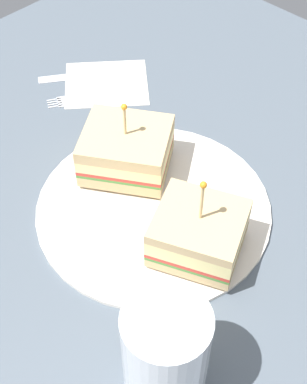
{
  "coord_description": "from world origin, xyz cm",
  "views": [
    {
      "loc": [
        -28.49,
        29.3,
        49.24
      ],
      "look_at": [
        0.0,
        0.0,
        2.95
      ],
      "focal_mm": 52.2,
      "sensor_mm": 36.0,
      "label": 1
    }
  ],
  "objects_px": {
    "sandwich_half_front": "(126,150)",
    "knife": "(80,75)",
    "plate": "(153,206)",
    "sandwich_half_back": "(199,233)",
    "drink_glass": "(165,355)",
    "fork": "(81,98)",
    "napkin": "(106,83)"
  },
  "relations": [
    {
      "from": "sandwich_half_back",
      "to": "sandwich_half_front",
      "type": "bearing_deg",
      "value": -12.82
    },
    {
      "from": "sandwich_half_front",
      "to": "knife",
      "type": "relative_size",
      "value": 1.11
    },
    {
      "from": "plate",
      "to": "knife",
      "type": "bearing_deg",
      "value": -22.67
    },
    {
      "from": "knife",
      "to": "napkin",
      "type": "bearing_deg",
      "value": -159.66
    },
    {
      "from": "drink_glass",
      "to": "napkin",
      "type": "distance_m",
      "value": 0.44
    },
    {
      "from": "napkin",
      "to": "knife",
      "type": "xyz_separation_m",
      "value": [
        0.04,
        0.02,
        0.0
      ]
    },
    {
      "from": "fork",
      "to": "napkin",
      "type": "bearing_deg",
      "value": -89.62
    },
    {
      "from": "drink_glass",
      "to": "knife",
      "type": "distance_m",
      "value": 0.47
    },
    {
      "from": "sandwich_half_back",
      "to": "napkin",
      "type": "height_order",
      "value": "sandwich_half_back"
    },
    {
      "from": "sandwich_half_front",
      "to": "knife",
      "type": "height_order",
      "value": "sandwich_half_front"
    },
    {
      "from": "napkin",
      "to": "sandwich_half_front",
      "type": "bearing_deg",
      "value": 145.71
    },
    {
      "from": "plate",
      "to": "fork",
      "type": "height_order",
      "value": "plate"
    },
    {
      "from": "sandwich_half_front",
      "to": "drink_glass",
      "type": "relative_size",
      "value": 1.18
    },
    {
      "from": "plate",
      "to": "drink_glass",
      "type": "xyz_separation_m",
      "value": [
        -0.15,
        0.14,
        0.05
      ]
    },
    {
      "from": "knife",
      "to": "sandwich_half_front",
      "type": "bearing_deg",
      "value": 155.68
    },
    {
      "from": "plate",
      "to": "drink_glass",
      "type": "height_order",
      "value": "drink_glass"
    },
    {
      "from": "sandwich_half_front",
      "to": "sandwich_half_back",
      "type": "bearing_deg",
      "value": 167.18
    },
    {
      "from": "sandwich_half_back",
      "to": "fork",
      "type": "bearing_deg",
      "value": -16.26
    },
    {
      "from": "plate",
      "to": "drink_glass",
      "type": "distance_m",
      "value": 0.21
    },
    {
      "from": "plate",
      "to": "drink_glass",
      "type": "relative_size",
      "value": 2.43
    },
    {
      "from": "fork",
      "to": "plate",
      "type": "bearing_deg",
      "value": 161.07
    },
    {
      "from": "drink_glass",
      "to": "fork",
      "type": "xyz_separation_m",
      "value": [
        0.36,
        -0.21,
        -0.05
      ]
    },
    {
      "from": "plate",
      "to": "fork",
      "type": "xyz_separation_m",
      "value": [
        0.21,
        -0.07,
        -0.0
      ]
    },
    {
      "from": "fork",
      "to": "sandwich_half_back",
      "type": "bearing_deg",
      "value": 163.74
    },
    {
      "from": "sandwich_half_back",
      "to": "knife",
      "type": "relative_size",
      "value": 0.98
    },
    {
      "from": "plate",
      "to": "sandwich_half_back",
      "type": "height_order",
      "value": "sandwich_half_back"
    },
    {
      "from": "napkin",
      "to": "knife",
      "type": "height_order",
      "value": "knife"
    },
    {
      "from": "plate",
      "to": "sandwich_half_back",
      "type": "xyz_separation_m",
      "value": [
        -0.08,
        0.01,
        0.03
      ]
    },
    {
      "from": "plate",
      "to": "fork",
      "type": "relative_size",
      "value": 2.43
    },
    {
      "from": "plate",
      "to": "sandwich_half_front",
      "type": "height_order",
      "value": "sandwich_half_front"
    },
    {
      "from": "knife",
      "to": "sandwich_half_back",
      "type": "bearing_deg",
      "value": 160.43
    },
    {
      "from": "drink_glass",
      "to": "fork",
      "type": "distance_m",
      "value": 0.42
    }
  ]
}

